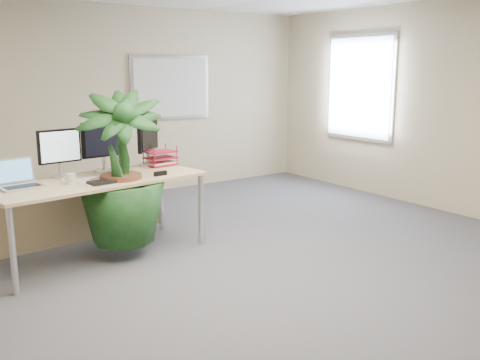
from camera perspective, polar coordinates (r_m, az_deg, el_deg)
floor at (r=4.55m, az=3.17°, el=-11.95°), size 8.00×8.00×0.00m
back_wall at (r=7.73m, az=-15.46°, el=7.83°), size 7.00×0.04×2.70m
whiteboard at (r=8.17m, az=-7.41°, el=9.75°), size 1.30×0.04×0.95m
window at (r=8.23m, az=12.62°, el=9.58°), size 0.04×1.30×1.55m
desk at (r=5.48m, az=-15.45°, el=-1.42°), size 2.13×1.11×0.78m
floor_plant at (r=5.31m, az=-12.56°, el=-0.24°), size 1.11×1.11×1.50m
monitor_left at (r=5.49m, az=-18.68°, el=3.06°), size 0.43×0.19×0.47m
monitor_right at (r=5.65m, az=-14.36°, el=3.82°), size 0.47×0.21×0.52m
monitor_dark at (r=5.94m, az=-9.78°, el=4.46°), size 0.38×0.36×0.53m
laptop at (r=5.20m, az=-22.56°, el=-0.04°), size 0.39×0.35×0.25m
keyboard at (r=5.19m, az=-13.25°, el=-0.01°), size 0.51×0.22×0.03m
coffee_mug at (r=5.18m, az=-17.63°, el=0.14°), size 0.13×0.09×0.10m
spiral_notebook at (r=5.30m, az=-15.62°, el=0.03°), size 0.29×0.22×0.01m
orange_pen at (r=5.30m, az=-15.18°, el=0.18°), size 0.12×0.05×0.01m
yellow_highlighter at (r=5.42m, az=-13.01°, el=0.44°), size 0.13×0.03×0.02m
letter_tray at (r=5.95m, az=-8.50°, el=2.21°), size 0.35×0.28×0.15m
stapler at (r=5.38m, az=-8.50°, el=0.71°), size 0.14×0.05×0.05m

